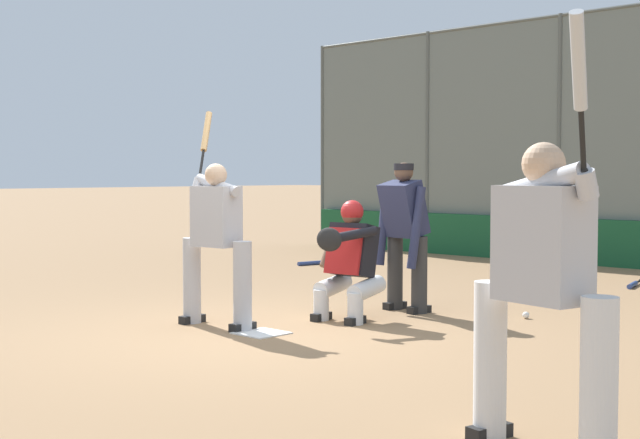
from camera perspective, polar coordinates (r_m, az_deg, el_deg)
ground_plane at (r=8.59m, az=-3.77°, el=-7.30°), size 160.00×160.00×0.00m
home_plate_marker at (r=8.59m, az=-3.77°, el=-7.26°), size 0.43×0.43×0.01m
backstop_fence at (r=15.30m, az=19.70°, el=5.37°), size 14.14×0.08×4.27m
padding_wall at (r=15.24m, az=19.43°, el=-1.52°), size 13.78×0.18×0.77m
batter_at_plate at (r=8.91m, az=-6.67°, el=-1.19°), size 1.06×0.59×2.19m
catcher_behind_plate at (r=9.27m, az=1.80°, el=-2.49°), size 0.69×0.80×1.25m
umpire_home at (r=9.88m, az=5.42°, el=-0.80°), size 0.67×0.46×1.65m
batter_on_deck at (r=4.93m, az=14.06°, el=-4.14°), size 0.97×0.80×2.28m
spare_bat_by_padding at (r=12.78m, az=19.42°, el=-3.94°), size 0.25×0.82×0.07m
spare_bat_third_base_side at (r=14.95m, az=-0.38°, el=-2.79°), size 0.22×0.88×0.07m
baseball_loose at (r=9.68m, az=13.04°, el=-5.99°), size 0.07×0.07×0.07m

